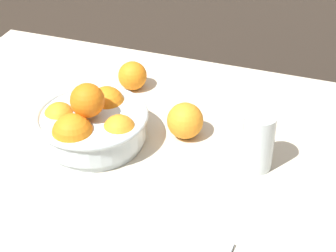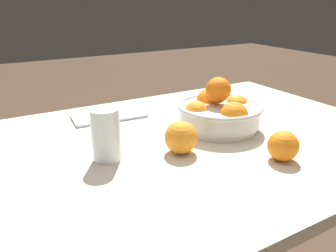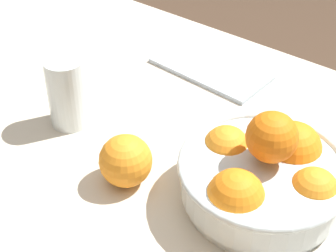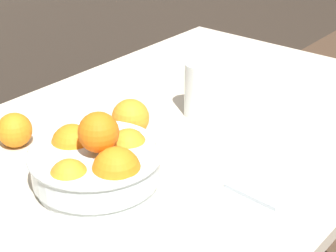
{
  "view_description": "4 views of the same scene",
  "coord_description": "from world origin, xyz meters",
  "px_view_note": "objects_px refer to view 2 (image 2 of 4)",
  "views": [
    {
      "loc": [
        0.26,
        -0.87,
        1.48
      ],
      "look_at": [
        -0.06,
        0.03,
        0.8
      ],
      "focal_mm": 60.0,
      "sensor_mm": 36.0,
      "label": 1
    },
    {
      "loc": [
        0.35,
        0.67,
        1.11
      ],
      "look_at": [
        -0.01,
        0.02,
        0.82
      ],
      "focal_mm": 35.0,
      "sensor_mm": 36.0,
      "label": 2
    },
    {
      "loc": [
        -0.43,
        0.51,
        1.35
      ],
      "look_at": [
        -0.04,
        -0.02,
        0.82
      ],
      "focal_mm": 60.0,
      "sensor_mm": 36.0,
      "label": 3
    },
    {
      "loc": [
        -0.78,
        -0.65,
        1.32
      ],
      "look_at": [
        -0.02,
        -0.03,
        0.81
      ],
      "focal_mm": 60.0,
      "sensor_mm": 36.0,
      "label": 4
    }
  ],
  "objects_px": {
    "juice_glass": "(106,138)",
    "orange_loose_front": "(181,137)",
    "orange_loose_near_bowl": "(283,146)",
    "fruit_bowl": "(219,112)"
  },
  "relations": [
    {
      "from": "juice_glass",
      "to": "orange_loose_front",
      "type": "bearing_deg",
      "value": 162.48
    },
    {
      "from": "fruit_bowl",
      "to": "juice_glass",
      "type": "distance_m",
      "value": 0.35
    },
    {
      "from": "orange_loose_front",
      "to": "fruit_bowl",
      "type": "bearing_deg",
      "value": -154.51
    },
    {
      "from": "orange_loose_near_bowl",
      "to": "orange_loose_front",
      "type": "distance_m",
      "value": 0.23
    },
    {
      "from": "juice_glass",
      "to": "fruit_bowl",
      "type": "bearing_deg",
      "value": -174.52
    },
    {
      "from": "fruit_bowl",
      "to": "orange_loose_near_bowl",
      "type": "height_order",
      "value": "fruit_bowl"
    },
    {
      "from": "orange_loose_near_bowl",
      "to": "orange_loose_front",
      "type": "bearing_deg",
      "value": -39.17
    },
    {
      "from": "juice_glass",
      "to": "orange_loose_front",
      "type": "height_order",
      "value": "juice_glass"
    },
    {
      "from": "fruit_bowl",
      "to": "juice_glass",
      "type": "xyz_separation_m",
      "value": [
        0.34,
        0.03,
        0.01
      ]
    },
    {
      "from": "orange_loose_near_bowl",
      "to": "fruit_bowl",
      "type": "bearing_deg",
      "value": -89.55
    }
  ]
}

